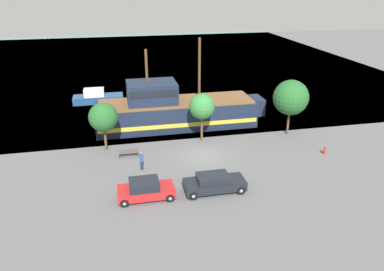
{
  "coord_description": "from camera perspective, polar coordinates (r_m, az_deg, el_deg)",
  "views": [
    {
      "loc": [
        -7.57,
        -30.93,
        15.42
      ],
      "look_at": [
        -0.55,
        2.0,
        1.2
      ],
      "focal_mm": 35.0,
      "sensor_mm": 36.0,
      "label": 1
    }
  ],
  "objects": [
    {
      "name": "pedestrian_walking_near",
      "position": [
        32.66,
        -7.7,
        -3.83
      ],
      "size": [
        0.32,
        0.32,
        1.67
      ],
      "color": "#232838",
      "rests_on": "ground_plane"
    },
    {
      "name": "pirate_ship",
      "position": [
        41.59,
        -2.78,
        3.9
      ],
      "size": [
        18.78,
        4.89,
        9.68
      ],
      "color": "#192338",
      "rests_on": "water_surface"
    },
    {
      "name": "parked_car_curb_front",
      "position": [
        29.29,
        3.4,
        -7.25
      ],
      "size": [
        4.73,
        1.95,
        1.44
      ],
      "color": "black",
      "rests_on": "ground_plane"
    },
    {
      "name": "bench_promenade_east",
      "position": [
        35.27,
        -9.66,
        -2.58
      ],
      "size": [
        1.82,
        0.45,
        0.85
      ],
      "color": "#4C4742",
      "rests_on": "ground_plane"
    },
    {
      "name": "water_surface",
      "position": [
        76.87,
        -6.26,
        11.19
      ],
      "size": [
        80.0,
        80.0,
        0.0
      ],
      "primitive_type": "plane",
      "color": "slate",
      "rests_on": "ground"
    },
    {
      "name": "ground_plane",
      "position": [
        35.38,
        1.54,
        -2.95
      ],
      "size": [
        160.0,
        160.0,
        0.0
      ],
      "primitive_type": "plane",
      "color": "#5B5B5E"
    },
    {
      "name": "moored_boat_dockside",
      "position": [
        51.79,
        -14.22,
        5.67
      ],
      "size": [
        6.51,
        2.27,
        1.87
      ],
      "color": "navy",
      "rests_on": "water_surface"
    },
    {
      "name": "tree_row_east",
      "position": [
        36.12,
        -13.37,
        2.71
      ],
      "size": [
        2.77,
        2.77,
        4.74
      ],
      "color": "brown",
      "rests_on": "ground_plane"
    },
    {
      "name": "tree_row_mideast",
      "position": [
        37.2,
        1.54,
        4.42
      ],
      "size": [
        2.61,
        2.61,
        4.96
      ],
      "color": "brown",
      "rests_on": "ground_plane"
    },
    {
      "name": "tree_row_midwest",
      "position": [
        40.01,
        14.82,
        5.6
      ],
      "size": [
        3.66,
        3.66,
        5.87
      ],
      "color": "brown",
      "rests_on": "ground_plane"
    },
    {
      "name": "fire_hydrant",
      "position": [
        37.51,
        19.57,
        -2.1
      ],
      "size": [
        0.42,
        0.25,
        0.76
      ],
      "color": "red",
      "rests_on": "ground_plane"
    },
    {
      "name": "parked_car_curb_mid",
      "position": [
        28.61,
        -7.1,
        -8.17
      ],
      "size": [
        4.26,
        2.01,
        1.52
      ],
      "color": "#B21E1E",
      "rests_on": "ground_plane"
    }
  ]
}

